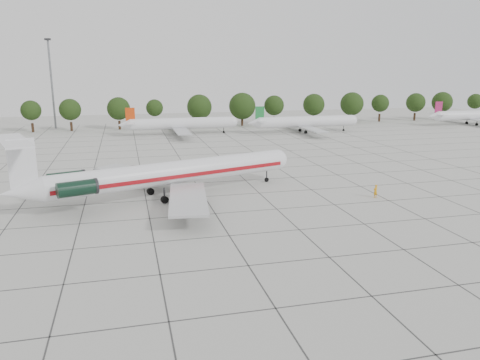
{
  "coord_description": "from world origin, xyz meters",
  "views": [
    {
      "loc": [
        -10.27,
        -54.31,
        17.71
      ],
      "look_at": [
        3.76,
        2.43,
        3.5
      ],
      "focal_mm": 35.0,
      "sensor_mm": 36.0,
      "label": 1
    }
  ],
  "objects_px": {
    "ground_crew": "(375,191)",
    "floodlight_mast": "(51,79)",
    "main_airliner": "(161,174)",
    "bg_airliner_e": "(475,115)",
    "bg_airliner_c": "(182,124)",
    "bg_airliner_d": "(306,122)"
  },
  "relations": [
    {
      "from": "ground_crew",
      "to": "floodlight_mast",
      "type": "relative_size",
      "value": 0.07
    },
    {
      "from": "main_airliner",
      "to": "floodlight_mast",
      "type": "xyz_separation_m",
      "value": [
        -24.12,
        83.33,
        10.86
      ]
    },
    {
      "from": "main_airliner",
      "to": "bg_airliner_e",
      "type": "relative_size",
      "value": 1.43
    },
    {
      "from": "bg_airliner_e",
      "to": "bg_airliner_c",
      "type": "bearing_deg",
      "value": 179.89
    },
    {
      "from": "ground_crew",
      "to": "floodlight_mast",
      "type": "height_order",
      "value": "floodlight_mast"
    },
    {
      "from": "ground_crew",
      "to": "bg_airliner_e",
      "type": "height_order",
      "value": "bg_airliner_e"
    },
    {
      "from": "main_airliner",
      "to": "ground_crew",
      "type": "xyz_separation_m",
      "value": [
        28.86,
        -6.79,
        -2.49
      ]
    },
    {
      "from": "main_airliner",
      "to": "bg_airliner_c",
      "type": "height_order",
      "value": "main_airliner"
    },
    {
      "from": "bg_airliner_d",
      "to": "bg_airliner_e",
      "type": "bearing_deg",
      "value": 3.79
    },
    {
      "from": "main_airliner",
      "to": "bg_airliner_d",
      "type": "distance_m",
      "value": 72.43
    },
    {
      "from": "ground_crew",
      "to": "floodlight_mast",
      "type": "bearing_deg",
      "value": -79.69
    },
    {
      "from": "ground_crew",
      "to": "bg_airliner_c",
      "type": "xyz_separation_m",
      "value": [
        -18.47,
        68.27,
        1.99
      ]
    },
    {
      "from": "bg_airliner_e",
      "to": "bg_airliner_d",
      "type": "bearing_deg",
      "value": -176.21
    },
    {
      "from": "ground_crew",
      "to": "bg_airliner_c",
      "type": "bearing_deg",
      "value": -95.0
    },
    {
      "from": "bg_airliner_c",
      "to": "main_airliner",
      "type": "bearing_deg",
      "value": -99.59
    },
    {
      "from": "bg_airliner_e",
      "to": "floodlight_mast",
      "type": "bearing_deg",
      "value": 170.07
    },
    {
      "from": "bg_airliner_e",
      "to": "floodlight_mast",
      "type": "xyz_separation_m",
      "value": [
        -125.85,
        22.03,
        11.37
      ]
    },
    {
      "from": "bg_airliner_d",
      "to": "bg_airliner_e",
      "type": "xyz_separation_m",
      "value": [
        57.66,
        3.82,
        0.0
      ]
    },
    {
      "from": "bg_airliner_c",
      "to": "bg_airliner_d",
      "type": "bearing_deg",
      "value": -6.78
    },
    {
      "from": "bg_airliner_d",
      "to": "bg_airliner_e",
      "type": "height_order",
      "value": "same"
    },
    {
      "from": "main_airliner",
      "to": "bg_airliner_e",
      "type": "bearing_deg",
      "value": 12.87
    },
    {
      "from": "floodlight_mast",
      "to": "main_airliner",
      "type": "bearing_deg",
      "value": -73.86
    }
  ]
}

